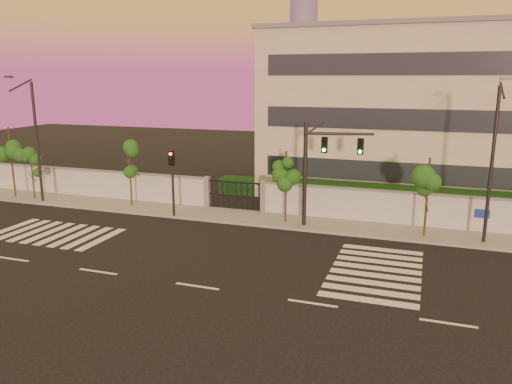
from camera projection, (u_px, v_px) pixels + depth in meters
ground at (197, 286)px, 21.19m from camera, size 120.00×120.00×0.00m
sidewalk at (271, 220)px, 30.84m from camera, size 60.00×3.00×0.15m
perimeter_wall at (280, 199)px, 31.97m from camera, size 60.00×0.36×2.20m
hedge_row at (306, 195)px, 34.20m from camera, size 41.00×4.25×1.80m
institutional_building at (433, 112)px, 37.18m from camera, size 24.40×12.40×12.25m
road_markings at (201, 253)px, 25.15m from camera, size 57.00×7.62×0.02m
street_tree_a at (11, 146)px, 35.73m from camera, size 1.53×1.22×5.22m
street_tree_b at (32, 164)px, 35.61m from camera, size 1.30×1.04×3.61m
street_tree_c at (130, 160)px, 33.35m from camera, size 1.43×1.14×4.48m
street_tree_d at (286, 171)px, 29.53m from camera, size 1.33×1.06×4.47m
street_tree_e at (429, 180)px, 26.76m from camera, size 1.61×1.28×4.50m
traffic_signal_main at (319, 163)px, 28.44m from camera, size 3.91×0.93×6.22m
traffic_signal_secondary at (172, 174)px, 30.91m from camera, size 0.34×0.34×4.40m
streetlight_west at (35, 136)px, 34.07m from camera, size 0.52×2.11×8.78m
streetlight_east at (493, 158)px, 25.32m from camera, size 0.52×2.09×8.69m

